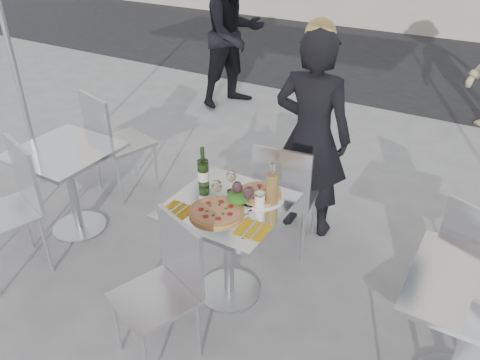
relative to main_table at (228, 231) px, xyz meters
The scene contains 24 objects.
ground 0.54m from the main_table, ahead, with size 80.00×80.00×0.00m, color slate.
street_asphalt 6.52m from the main_table, 90.00° to the left, with size 24.00×5.00×0.00m, color black.
main_table is the anchor object (origin of this frame).
side_table_left 1.50m from the main_table, behind, with size 0.72×0.72×0.75m.
side_table_right 1.50m from the main_table, ahead, with size 0.72×0.72×0.75m.
chair_far 0.63m from the main_table, 80.30° to the left, with size 0.49×0.50×0.94m.
chair_near 0.58m from the main_table, 95.93° to the right, with size 0.53×0.54×0.90m.
side_chair_lfar 1.70m from the main_table, 159.66° to the left, with size 0.57×0.58×1.01m.
side_chair_lnear 1.56m from the main_table, 160.56° to the right, with size 0.57×0.57×0.99m.
side_chair_rfar 1.55m from the main_table, 21.92° to the left, with size 0.54×0.55×0.90m.
woman_diner 1.07m from the main_table, 82.59° to the left, with size 0.61×0.40×1.68m, color black.
pedestrian_a 3.72m from the main_table, 120.65° to the left, with size 0.92×0.71×1.88m, color black.
pizza_near 0.25m from the main_table, 93.76° to the right, with size 0.34×0.34×0.02m.
pizza_far 0.32m from the main_table, 54.35° to the left, with size 0.33×0.33×0.03m.
salad_plate 0.26m from the main_table, 41.84° to the left, with size 0.22×0.22×0.09m.
wine_bottle 0.42m from the main_table, 159.30° to the left, with size 0.07×0.08×0.29m.
carafe 0.43m from the main_table, 31.09° to the left, with size 0.08×0.08×0.29m.
sugar_shaker 0.33m from the main_table, 19.57° to the left, with size 0.06×0.06×0.11m.
wineglass_white_a 0.33m from the main_table, behind, with size 0.07×0.07×0.16m.
wineglass_white_b 0.36m from the main_table, 113.81° to the left, with size 0.07×0.07×0.16m.
wineglass_red_a 0.33m from the main_table, 41.92° to the left, with size 0.07×0.07×0.16m.
wineglass_red_b 0.35m from the main_table, ahead, with size 0.07×0.07×0.16m.
napkin_left 0.39m from the main_table, 135.36° to the right, with size 0.19×0.20×0.01m.
napkin_right 0.38m from the main_table, 30.50° to the right, with size 0.19×0.20×0.01m.
Camera 1 is at (1.32, -2.09, 2.38)m, focal length 35.00 mm.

